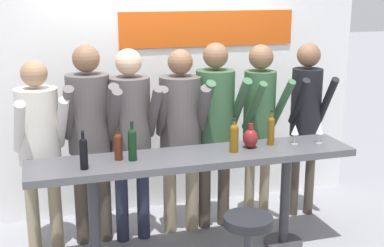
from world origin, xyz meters
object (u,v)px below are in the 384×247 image
object	(u,v)px
bar_stool	(247,243)
wine_bottle_1	(271,129)
wine_bottle_2	(132,143)
wine_glass_0	(295,130)
person_left	(89,124)
wine_glass_1	(320,129)
wine_bottle_4	(234,137)
wine_bottle_0	(118,145)
person_far_left	(39,136)
wine_bottle_3	(84,152)
person_far_right	(306,109)
tasting_table	(195,170)
person_right	(260,113)
person_center_left	(131,125)
person_center_right	(215,115)
decorative_vase	(250,138)
person_center	(181,122)

from	to	relation	value
bar_stool	wine_bottle_1	xyz separation A→B (m)	(0.53, 0.76, 0.66)
wine_bottle_2	wine_glass_0	distance (m)	1.48
person_left	wine_glass_1	bearing A→B (deg)	-14.74
wine_bottle_4	person_left	bearing A→B (deg)	153.72
wine_glass_0	wine_bottle_0	bearing A→B (deg)	179.71
wine_bottle_1	person_far_left	bearing A→B (deg)	167.90
wine_glass_0	wine_bottle_3	bearing A→B (deg)	-175.62
bar_stool	person_far_right	world-z (taller)	person_far_right
tasting_table	wine_bottle_2	xyz separation A→B (m)	(-0.53, -0.00, 0.29)
person_right	wine_bottle_1	xyz separation A→B (m)	(-0.07, -0.40, -0.05)
wine_bottle_2	wine_bottle_3	distance (m)	0.41
person_center_left	wine_bottle_3	xyz separation A→B (m)	(-0.48, -0.59, -0.03)
person_center_right	wine_bottle_0	distance (m)	1.12
wine_bottle_0	wine_glass_1	xyz separation A→B (m)	(1.81, -0.04, 0.00)
person_left	wine_bottle_0	world-z (taller)	person_left
tasting_table	bar_stool	size ratio (longest dim) A/B	4.29
wine_bottle_4	person_center_right	bearing A→B (deg)	86.95
person_far_left	wine_bottle_4	xyz separation A→B (m)	(1.59, -0.53, 0.01)
wine_bottle_2	wine_glass_1	bearing A→B (deg)	0.18
person_left	wine_bottle_2	distance (m)	0.61
wine_glass_1	decorative_vase	distance (m)	0.66
person_center_right	tasting_table	bearing A→B (deg)	-127.05
tasting_table	person_center	world-z (taller)	person_center
wine_bottle_4	person_center_left	bearing A→B (deg)	147.16
person_left	person_center_left	xyz separation A→B (m)	(0.36, -0.06, -0.02)
wine_glass_1	wine_bottle_0	bearing A→B (deg)	178.61
person_far_right	wine_bottle_2	bearing A→B (deg)	-156.76
person_far_left	person_center	distance (m)	1.27
tasting_table	wine_bottle_0	distance (m)	0.69
wine_bottle_0	decorative_vase	bearing A→B (deg)	-0.23
wine_glass_0	person_far_left	bearing A→B (deg)	168.16
person_far_left	person_far_right	xyz separation A→B (m)	(2.58, 0.04, 0.06)
person_center	wine_bottle_3	world-z (taller)	person_center
person_left	person_right	world-z (taller)	person_left
tasting_table	person_right	xyz separation A→B (m)	(0.80, 0.48, 0.33)
person_right	wine_bottle_2	world-z (taller)	person_right
person_far_right	person_left	bearing A→B (deg)	-173.04
person_far_left	person_far_right	world-z (taller)	person_far_right
person_center_left	decorative_vase	bearing A→B (deg)	-26.87
wine_bottle_2	wine_glass_1	size ratio (longest dim) A/B	1.85
tasting_table	wine_bottle_3	size ratio (longest dim) A/B	8.94
person_center_right	wine_bottle_4	bearing A→B (deg)	-95.64
wine_bottle_1	wine_bottle_3	distance (m)	1.67
person_far_left	person_right	distance (m)	2.05
wine_bottle_4	wine_glass_0	size ratio (longest dim) A/B	1.65
person_right	decorative_vase	distance (m)	0.53
person_far_left	wine_bottle_2	distance (m)	0.88
wine_bottle_0	tasting_table	bearing A→B (deg)	-4.37
person_left	person_center_right	world-z (taller)	person_left
person_center_left	person_far_right	world-z (taller)	person_center_left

